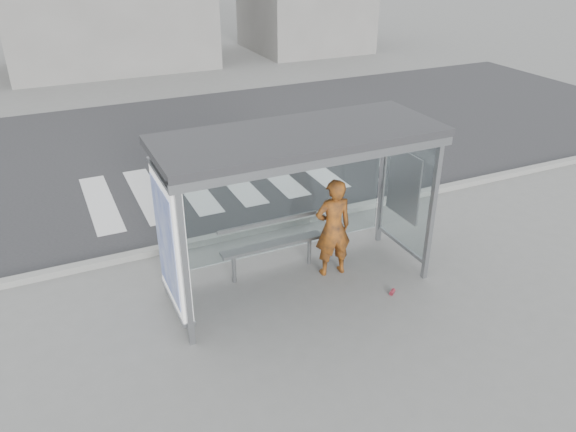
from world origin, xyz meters
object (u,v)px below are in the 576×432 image
object	(u,v)px
person	(333,228)
soda_can	(392,292)
bench	(272,244)
bus_shelter	(275,175)

from	to	relation	value
person	soda_can	size ratio (longest dim) A/B	13.62
person	bench	size ratio (longest dim) A/B	0.97
bus_shelter	bench	size ratio (longest dim) A/B	2.39
bench	soda_can	world-z (taller)	bench
bus_shelter	soda_can	world-z (taller)	bus_shelter
bus_shelter	person	distance (m)	1.53
person	soda_can	distance (m)	1.40
bench	soda_can	xyz separation A→B (m)	(1.49, -1.40, -0.51)
bus_shelter	soda_can	bearing A→B (deg)	-30.23
soda_can	bench	bearing A→B (deg)	136.64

